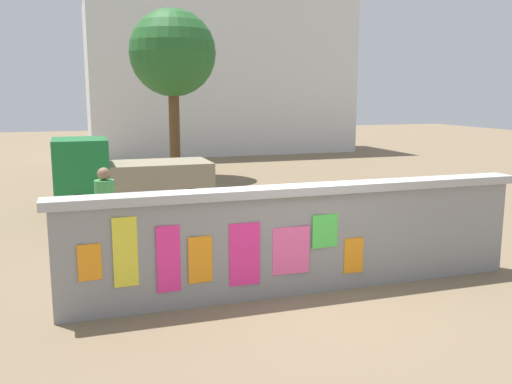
{
  "coord_description": "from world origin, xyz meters",
  "views": [
    {
      "loc": [
        -3.12,
        -7.22,
        2.88
      ],
      "look_at": [
        -0.09,
        1.89,
        1.17
      ],
      "focal_mm": 39.12,
      "sensor_mm": 36.0,
      "label": 1
    }
  ],
  "objects_px": {
    "motorcycle": "(304,213)",
    "person_walking": "(105,204)",
    "auto_rickshaw_truck": "(125,178)",
    "tree_roadside": "(173,54)",
    "bicycle_near": "(214,234)"
  },
  "relations": [
    {
      "from": "motorcycle",
      "to": "bicycle_near",
      "type": "bearing_deg",
      "value": -160.73
    },
    {
      "from": "bicycle_near",
      "to": "person_walking",
      "type": "relative_size",
      "value": 1.03
    },
    {
      "from": "bicycle_near",
      "to": "tree_roadside",
      "type": "height_order",
      "value": "tree_roadside"
    },
    {
      "from": "auto_rickshaw_truck",
      "to": "tree_roadside",
      "type": "distance_m",
      "value": 6.88
    },
    {
      "from": "bicycle_near",
      "to": "person_walking",
      "type": "distance_m",
      "value": 1.98
    },
    {
      "from": "bicycle_near",
      "to": "person_walking",
      "type": "height_order",
      "value": "person_walking"
    },
    {
      "from": "bicycle_near",
      "to": "person_walking",
      "type": "bearing_deg",
      "value": 171.47
    },
    {
      "from": "auto_rickshaw_truck",
      "to": "bicycle_near",
      "type": "bearing_deg",
      "value": -72.65
    },
    {
      "from": "auto_rickshaw_truck",
      "to": "person_walking",
      "type": "bearing_deg",
      "value": -100.73
    },
    {
      "from": "motorcycle",
      "to": "bicycle_near",
      "type": "relative_size",
      "value": 1.14
    },
    {
      "from": "motorcycle",
      "to": "tree_roadside",
      "type": "bearing_deg",
      "value": 97.03
    },
    {
      "from": "motorcycle",
      "to": "tree_roadside",
      "type": "distance_m",
      "value": 9.54
    },
    {
      "from": "motorcycle",
      "to": "auto_rickshaw_truck",
      "type": "bearing_deg",
      "value": 136.79
    },
    {
      "from": "motorcycle",
      "to": "person_walking",
      "type": "height_order",
      "value": "person_walking"
    },
    {
      "from": "bicycle_near",
      "to": "motorcycle",
      "type": "bearing_deg",
      "value": 19.27
    }
  ]
}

